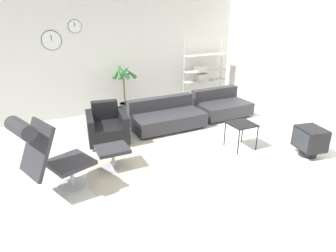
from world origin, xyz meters
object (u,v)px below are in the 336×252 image
object	(u,v)px
couch_low	(166,117)
couch_second	(221,106)
side_table	(242,126)
crt_television	(310,140)
lounge_chair	(46,150)
armchair_red	(107,128)
potted_plant	(125,90)
ottoman	(113,152)
shelf_unit	(204,71)

from	to	relation	value
couch_low	couch_second	bearing A→B (deg)	-176.28
side_table	crt_television	xyz separation A→B (m)	(0.90, -0.77, -0.14)
lounge_chair	crt_television	size ratio (longest dim) A/B	2.18
armchair_red	couch_second	distance (m)	2.89
lounge_chair	armchair_red	xyz separation A→B (m)	(1.18, 1.49, -0.43)
crt_television	potted_plant	bearing A→B (deg)	43.73
ottoman	couch_low	world-z (taller)	couch_low
crt_television	couch_second	bearing A→B (deg)	14.61
ottoman	couch_second	bearing A→B (deg)	24.51
couch_low	lounge_chair	bearing A→B (deg)	31.49
couch_low	crt_television	bearing A→B (deg)	125.12
ottoman	crt_television	world-z (taller)	crt_television
couch_low	side_table	world-z (taller)	couch_low
lounge_chair	couch_low	bearing A→B (deg)	101.58
side_table	shelf_unit	world-z (taller)	shelf_unit
couch_second	armchair_red	bearing A→B (deg)	4.39
crt_television	shelf_unit	distance (m)	3.57
ottoman	side_table	size ratio (longest dim) A/B	1.06
armchair_red	potted_plant	distance (m)	1.56
crt_television	lounge_chair	bearing A→B (deg)	91.43
couch_second	shelf_unit	world-z (taller)	shelf_unit
couch_second	crt_television	world-z (taller)	couch_second
lounge_chair	crt_television	bearing A→B (deg)	59.71
ottoman	couch_low	distance (m)	1.99
couch_second	lounge_chair	bearing A→B (deg)	22.20
couch_low	side_table	bearing A→B (deg)	116.63
ottoman	shelf_unit	xyz separation A→B (m)	(3.21, 2.48, 0.59)
couch_second	side_table	bearing A→B (deg)	65.41
potted_plant	shelf_unit	distance (m)	2.25
couch_second	crt_television	bearing A→B (deg)	92.79
side_table	shelf_unit	distance (m)	2.91
couch_second	potted_plant	xyz separation A→B (m)	(-2.09, 1.00, 0.40)
ottoman	potted_plant	bearing A→B (deg)	67.87
ottoman	armchair_red	bearing A→B (deg)	80.06
lounge_chair	ottoman	size ratio (longest dim) A/B	2.33
potted_plant	side_table	bearing A→B (deg)	-62.61
lounge_chair	armchair_red	bearing A→B (deg)	120.06
couch_second	side_table	size ratio (longest dim) A/B	2.60
couch_second	ottoman	bearing A→B (deg)	22.92
armchair_red	potted_plant	world-z (taller)	potted_plant
side_table	crt_television	size ratio (longest dim) A/B	0.89
lounge_chair	ottoman	distance (m)	1.14
armchair_red	couch_second	xyz separation A→B (m)	(2.88, 0.30, -0.05)
armchair_red	side_table	distance (m)	2.57
armchair_red	side_table	world-z (taller)	armchair_red
crt_television	potted_plant	xyz separation A→B (m)	(-2.28, 3.44, 0.33)
armchair_red	lounge_chair	bearing A→B (deg)	59.66
side_table	potted_plant	bearing A→B (deg)	117.39
lounge_chair	armchair_red	world-z (taller)	lounge_chair
ottoman	couch_low	bearing A→B (deg)	39.23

